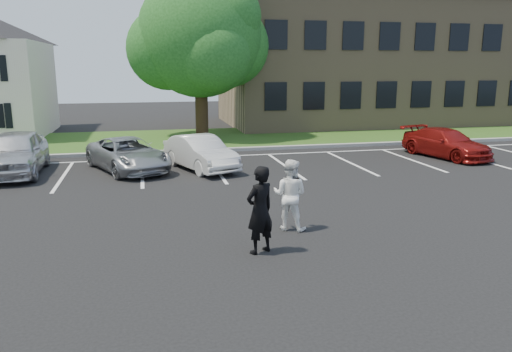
{
  "coord_description": "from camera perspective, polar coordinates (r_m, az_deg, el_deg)",
  "views": [
    {
      "loc": [
        -2.7,
        -10.83,
        3.96
      ],
      "look_at": [
        0.0,
        1.0,
        1.25
      ],
      "focal_mm": 35.0,
      "sensor_mm": 36.0,
      "label": 1
    }
  ],
  "objects": [
    {
      "name": "ground_plane",
      "position": [
        11.84,
        1.08,
        -6.95
      ],
      "size": [
        90.0,
        90.0,
        0.0
      ],
      "primitive_type": "plane",
      "color": "black",
      "rests_on": "ground"
    },
    {
      "name": "curb",
      "position": [
        23.31,
        -6.03,
        2.92
      ],
      "size": [
        40.0,
        0.3,
        0.15
      ],
      "primitive_type": "cube",
      "color": "gray",
      "rests_on": "ground"
    },
    {
      "name": "grass_strip",
      "position": [
        27.25,
        -7.06,
        4.22
      ],
      "size": [
        44.0,
        8.0,
        0.08
      ],
      "primitive_type": "cube",
      "color": "#254919",
      "rests_on": "ground"
    },
    {
      "name": "stall_lines",
      "position": [
        20.58,
        -1.13,
        1.51
      ],
      "size": [
        34.0,
        5.36,
        0.01
      ],
      "color": "silver",
      "rests_on": "ground"
    },
    {
      "name": "office_building",
      "position": [
        36.83,
        14.46,
        12.51
      ],
      "size": [
        22.4,
        10.4,
        8.3
      ],
      "color": "#8D7856",
      "rests_on": "ground"
    },
    {
      "name": "tree",
      "position": [
        27.92,
        -6.26,
        15.36
      ],
      "size": [
        7.8,
        7.2,
        8.8
      ],
      "color": "black",
      "rests_on": "ground"
    },
    {
      "name": "man_black_suit",
      "position": [
        10.59,
        0.45,
        -3.91
      ],
      "size": [
        0.83,
        0.73,
        1.91
      ],
      "primitive_type": "imported",
      "rotation": [
        0.0,
        0.0,
        3.63
      ],
      "color": "black",
      "rests_on": "ground"
    },
    {
      "name": "man_white_shirt",
      "position": [
        12.14,
        3.89,
        -2.15
      ],
      "size": [
        1.08,
        1.02,
        1.75
      ],
      "primitive_type": "imported",
      "rotation": [
        0.0,
        0.0,
        2.57
      ],
      "color": "white",
      "rests_on": "ground"
    },
    {
      "name": "car_silver_west",
      "position": [
        20.37,
        -25.81,
        2.42
      ],
      "size": [
        2.03,
        4.78,
        1.61
      ],
      "primitive_type": "imported",
      "rotation": [
        0.0,
        0.0,
        0.03
      ],
      "color": "silver",
      "rests_on": "ground"
    },
    {
      "name": "car_silver_minivan",
      "position": [
        19.64,
        -14.41,
        2.41
      ],
      "size": [
        3.63,
        4.93,
        1.24
      ],
      "primitive_type": "imported",
      "rotation": [
        0.0,
        0.0,
        0.39
      ],
      "color": "#9D9FA4",
      "rests_on": "ground"
    },
    {
      "name": "car_white_sedan",
      "position": [
        19.33,
        -6.39,
        2.66
      ],
      "size": [
        2.71,
        4.2,
        1.31
      ],
      "primitive_type": "imported",
      "rotation": [
        0.0,
        0.0,
        0.37
      ],
      "color": "silver",
      "rests_on": "ground"
    },
    {
      "name": "car_red_compact",
      "position": [
        23.33,
        20.89,
        3.52
      ],
      "size": [
        2.7,
        4.55,
        1.24
      ],
      "primitive_type": "imported",
      "rotation": [
        0.0,
        0.0,
        0.24
      ],
      "color": "maroon",
      "rests_on": "ground"
    }
  ]
}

